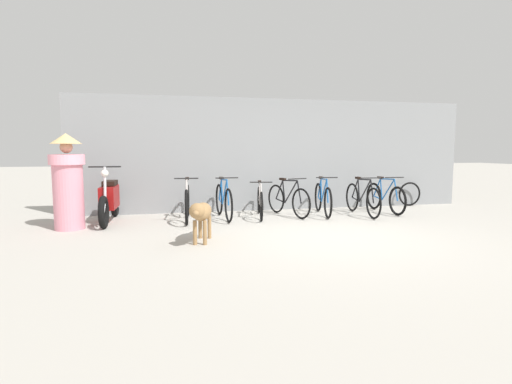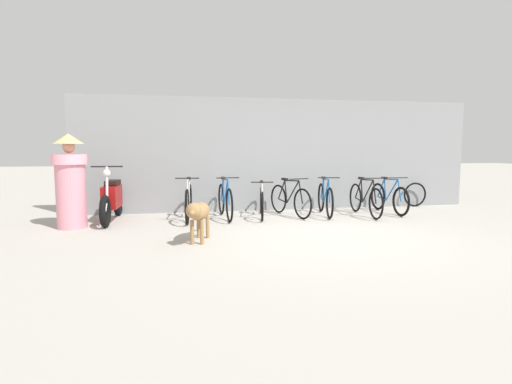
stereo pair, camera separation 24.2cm
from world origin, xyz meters
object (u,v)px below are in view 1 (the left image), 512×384
(person_in_robes, at_px, (68,181))
(spare_tire_left, at_px, (410,194))
(bicycle_6, at_px, (385,197))
(stray_dog, at_px, (201,213))
(bicycle_2, at_px, (260,202))
(bicycle_3, at_px, (288,200))
(bicycle_0, at_px, (187,203))
(bicycle_1, at_px, (224,201))
(bicycle_4, at_px, (323,199))
(bicycle_5, at_px, (362,199))
(motorcycle, at_px, (109,200))

(person_in_robes, bearing_deg, spare_tire_left, -164.68)
(bicycle_6, relative_size, stray_dog, 1.35)
(person_in_robes, bearing_deg, bicycle_2, -166.01)
(spare_tire_left, bearing_deg, bicycle_3, -167.79)
(bicycle_0, relative_size, bicycle_1, 1.03)
(bicycle_3, distance_m, bicycle_4, 0.79)
(bicycle_0, xyz_separation_m, bicycle_5, (3.80, -0.15, -0.01))
(bicycle_1, xyz_separation_m, stray_dog, (-0.65, -2.11, 0.10))
(bicycle_0, bearing_deg, bicycle_2, 97.63)
(stray_dog, bearing_deg, bicycle_2, 160.83)
(person_in_robes, distance_m, spare_tire_left, 7.91)
(stray_dog, relative_size, person_in_robes, 0.70)
(stray_dog, bearing_deg, bicycle_5, 131.94)
(bicycle_0, xyz_separation_m, motorcycle, (-1.51, 0.14, 0.08))
(person_in_robes, bearing_deg, bicycle_4, -168.51)
(bicycle_2, distance_m, bicycle_6, 2.96)
(bicycle_1, height_order, bicycle_5, bicycle_1)
(bicycle_1, height_order, bicycle_3, bicycle_1)
(motorcycle, relative_size, stray_dog, 1.64)
(bicycle_0, height_order, motorcycle, motorcycle)
(bicycle_4, bearing_deg, bicycle_2, -80.86)
(bicycle_3, distance_m, stray_dog, 2.96)
(bicycle_3, bearing_deg, bicycle_1, -106.43)
(bicycle_3, xyz_separation_m, stray_dog, (-2.06, -2.12, 0.12))
(bicycle_2, distance_m, spare_tire_left, 4.18)
(motorcycle, xyz_separation_m, spare_tire_left, (7.16, 0.71, -0.14))
(bicycle_6, bearing_deg, bicycle_1, -91.45)
(bicycle_5, bearing_deg, bicycle_1, -91.94)
(bicycle_4, distance_m, spare_tire_left, 2.80)
(bicycle_5, xyz_separation_m, motorcycle, (-5.32, 0.29, 0.09))
(bicycle_4, height_order, spare_tire_left, bicycle_4)
(bicycle_1, bearing_deg, bicycle_4, 86.38)
(motorcycle, distance_m, person_in_robes, 0.95)
(bicycle_0, distance_m, bicycle_6, 4.50)
(bicycle_6, bearing_deg, stray_dog, -65.80)
(bicycle_4, xyz_separation_m, bicycle_6, (1.54, 0.02, -0.01))
(spare_tire_left, bearing_deg, motorcycle, -174.33)
(bicycle_5, distance_m, person_in_robes, 5.96)
(bicycle_5, distance_m, spare_tire_left, 2.10)
(bicycle_5, xyz_separation_m, person_in_robes, (-5.93, -0.29, 0.52))
(bicycle_3, height_order, stray_dog, bicycle_3)
(bicycle_4, relative_size, person_in_robes, 0.96)
(bicycle_0, xyz_separation_m, bicycle_2, (1.54, 0.08, -0.04))
(bicycle_6, xyz_separation_m, person_in_robes, (-6.63, -0.52, 0.53))
(bicycle_2, xyz_separation_m, bicycle_6, (2.96, -0.00, 0.01))
(bicycle_0, xyz_separation_m, stray_dog, (0.11, -2.02, 0.10))
(bicycle_0, xyz_separation_m, person_in_robes, (-2.13, -0.44, 0.51))
(bicycle_6, bearing_deg, bicycle_3, -91.86)
(bicycle_2, bearing_deg, spare_tire_left, 111.06)
(bicycle_0, bearing_deg, bicycle_1, 100.84)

